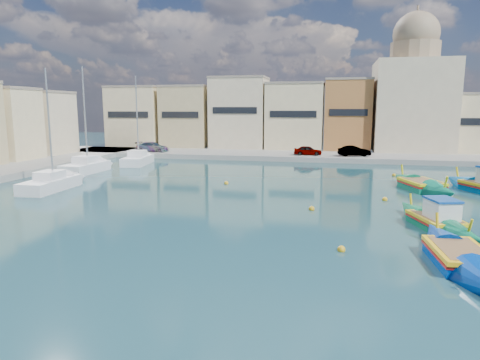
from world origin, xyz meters
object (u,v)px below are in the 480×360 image
(church_block, at_px, (412,93))
(yacht_north, at_px, (142,159))
(luzzu_blue_south, at_px, (459,259))
(yacht_mid, at_px, (63,181))
(yacht_midnorth, at_px, (95,166))
(luzzu_green, at_px, (421,186))
(luzzu_turquoise_cabin, at_px, (436,222))

(church_block, bearing_deg, yacht_north, -153.19)
(luzzu_blue_south, height_order, yacht_mid, yacht_mid)
(yacht_mid, bearing_deg, yacht_midnorth, 104.71)
(yacht_mid, bearing_deg, luzzu_green, 8.85)
(luzzu_turquoise_cabin, xyz_separation_m, yacht_mid, (-27.18, 6.83, 0.08))
(luzzu_green, bearing_deg, luzzu_turquoise_cabin, -96.69)
(church_block, relative_size, yacht_mid, 1.88)
(luzzu_turquoise_cabin, xyz_separation_m, luzzu_green, (1.32, 11.27, -0.02))
(yacht_midnorth, bearing_deg, church_block, 34.14)
(luzzu_blue_south, xyz_separation_m, yacht_mid, (-26.84, 12.48, 0.13))
(luzzu_blue_south, bearing_deg, yacht_north, 133.94)
(yacht_mid, bearing_deg, church_block, 45.06)
(luzzu_green, distance_m, yacht_north, 30.94)
(yacht_north, xyz_separation_m, yacht_midnorth, (-1.99, -6.91, 0.02))
(yacht_north, relative_size, yacht_midnorth, 0.96)
(yacht_midnorth, height_order, yacht_mid, yacht_midnorth)
(church_block, xyz_separation_m, yacht_mid, (-31.92, -31.99, -8.01))
(luzzu_turquoise_cabin, height_order, luzzu_green, luzzu_turquoise_cabin)
(church_block, relative_size, luzzu_green, 2.11)
(luzzu_green, relative_size, yacht_north, 0.84)
(luzzu_green, distance_m, luzzu_blue_south, 17.00)
(luzzu_turquoise_cabin, bearing_deg, luzzu_blue_south, -93.44)
(luzzu_green, height_order, luzzu_blue_south, luzzu_green)
(church_block, relative_size, luzzu_blue_south, 2.16)
(luzzu_turquoise_cabin, bearing_deg, yacht_mid, 165.89)
(church_block, bearing_deg, yacht_midnorth, -145.86)
(luzzu_green, relative_size, yacht_midnorth, 0.81)
(luzzu_green, height_order, yacht_midnorth, yacht_midnorth)
(church_block, bearing_deg, luzzu_green, -97.07)
(yacht_mid, bearing_deg, luzzu_turquoise_cabin, -14.11)
(yacht_midnorth, xyz_separation_m, yacht_mid, (2.31, -8.78, -0.05))
(luzzu_turquoise_cabin, bearing_deg, yacht_north, 140.67)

